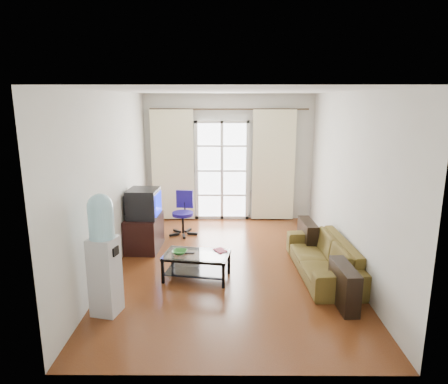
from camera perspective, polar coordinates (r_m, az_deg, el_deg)
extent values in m
plane|color=brown|center=(6.47, 0.83, -10.43)|extent=(5.20, 5.20, 0.00)
plane|color=white|center=(5.93, 0.92, 14.24)|extent=(5.20, 5.20, 0.00)
cube|color=silver|center=(8.62, 0.71, 4.90)|extent=(3.60, 0.02, 2.70)
cube|color=silver|center=(3.55, 1.28, -7.26)|extent=(3.60, 0.02, 2.70)
cube|color=silver|center=(6.30, -15.73, 1.33)|extent=(0.02, 5.20, 2.70)
cube|color=silver|center=(6.33, 17.39, 1.28)|extent=(0.02, 5.20, 2.70)
cube|color=white|center=(8.62, -0.29, 3.06)|extent=(1.01, 0.02, 2.04)
cube|color=white|center=(8.60, -0.30, 3.03)|extent=(1.16, 0.06, 2.15)
cylinder|color=#4C3F2D|center=(8.43, 0.73, 11.75)|extent=(3.30, 0.04, 0.04)
cube|color=#FFFACD|center=(8.60, -7.33, 3.76)|extent=(0.90, 0.07, 2.35)
cube|color=#FFFACD|center=(8.58, 7.08, 3.75)|extent=(0.90, 0.07, 2.35)
cube|color=#9E9EA1|center=(8.77, 5.93, -1.83)|extent=(0.64, 0.12, 0.64)
imported|color=brown|center=(6.25, 13.94, -8.99)|extent=(1.94, 0.91, 0.55)
cube|color=silver|center=(5.90, -3.95, -8.87)|extent=(1.02, 0.69, 0.01)
cube|color=black|center=(6.01, -3.91, -11.17)|extent=(0.95, 0.62, 0.01)
cube|color=black|center=(5.88, -8.74, -11.08)|extent=(0.05, 0.05, 0.38)
cube|color=black|center=(5.68, -0.09, -11.83)|extent=(0.05, 0.05, 0.38)
cube|color=black|center=(6.30, -7.35, -9.34)|extent=(0.05, 0.05, 0.38)
cube|color=black|center=(6.11, 0.70, -9.96)|extent=(0.05, 0.05, 0.38)
imported|color=#328A32|center=(5.92, -6.35, -8.53)|extent=(0.28, 0.28, 0.05)
imported|color=red|center=(5.95, -1.15, -8.49)|extent=(0.33, 0.33, 0.02)
cube|color=black|center=(5.92, -4.96, -8.66)|extent=(0.15, 0.06, 0.02)
cube|color=black|center=(7.18, -11.31, -5.71)|extent=(0.58, 0.83, 0.59)
cube|color=black|center=(6.99, -11.42, -1.59)|extent=(0.53, 0.57, 0.50)
cube|color=#0C19E5|center=(6.92, -9.39, -1.63)|extent=(0.04, 0.43, 0.37)
cube|color=black|center=(7.04, -13.12, -1.55)|extent=(0.17, 0.38, 0.32)
cylinder|color=black|center=(7.83, -5.88, -4.57)|extent=(0.05, 0.05, 0.43)
cylinder|color=navy|center=(7.77, -5.92, -3.14)|extent=(0.41, 0.41, 0.06)
cube|color=navy|center=(7.88, -5.64, -1.02)|extent=(0.34, 0.09, 0.35)
cube|color=silver|center=(5.16, -16.62, -11.42)|extent=(0.37, 0.37, 0.98)
cylinder|color=#9DDEF3|center=(4.92, -17.14, -4.14)|extent=(0.30, 0.30, 0.39)
sphere|color=#9DDEF3|center=(4.87, -17.30, -1.95)|extent=(0.30, 0.30, 0.30)
cube|color=black|center=(4.96, -15.31, -8.16)|extent=(0.07, 0.13, 0.10)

